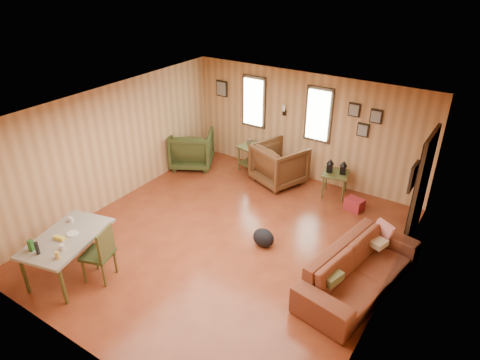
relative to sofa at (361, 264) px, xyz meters
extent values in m
cube|color=brown|center=(-2.37, -0.09, -0.46)|extent=(5.50, 6.00, 0.02)
cube|color=#997C5B|center=(-2.37, -0.09, 1.96)|extent=(5.50, 6.00, 0.02)
cube|color=tan|center=(-2.37, 2.92, 0.75)|extent=(5.50, 0.02, 2.40)
cube|color=tan|center=(-2.37, -3.10, 0.75)|extent=(5.50, 0.02, 2.40)
cube|color=tan|center=(-5.13, -0.09, 0.75)|extent=(0.02, 6.00, 2.40)
cube|color=tan|center=(0.39, -0.09, 0.75)|extent=(0.02, 6.00, 2.40)
cube|color=black|center=(-3.67, 2.88, 1.10)|extent=(0.60, 0.05, 1.20)
cube|color=#E0F2D1|center=(-3.67, 2.84, 1.10)|extent=(0.48, 0.04, 1.06)
cube|color=black|center=(-2.07, 2.88, 1.10)|extent=(0.60, 0.05, 1.20)
cube|color=#E0F2D1|center=(-2.07, 2.84, 1.10)|extent=(0.48, 0.04, 1.06)
cube|color=black|center=(-2.87, 2.86, 1.00)|extent=(0.07, 0.05, 0.12)
cylinder|color=silver|center=(-2.87, 2.80, 1.13)|extent=(0.07, 0.07, 0.14)
cube|color=black|center=(0.35, 1.86, 0.55)|extent=(0.06, 1.00, 2.05)
cube|color=black|center=(0.31, 1.86, 0.55)|extent=(0.04, 0.82, 1.90)
cube|color=black|center=(-1.32, 2.88, 1.35)|extent=(0.24, 0.04, 0.28)
cube|color=#9E998C|center=(-1.32, 2.85, 1.35)|extent=(0.19, 0.02, 0.22)
cube|color=black|center=(-0.87, 2.88, 1.30)|extent=(0.24, 0.04, 0.28)
cube|color=#9E998C|center=(-0.87, 2.85, 1.30)|extent=(0.19, 0.02, 0.22)
cube|color=black|center=(-1.09, 2.88, 0.97)|extent=(0.24, 0.04, 0.28)
cube|color=#9E998C|center=(-1.09, 2.85, 0.97)|extent=(0.19, 0.02, 0.22)
cube|color=black|center=(-4.57, 2.88, 1.27)|extent=(0.30, 0.04, 0.38)
cube|color=#9E998C|center=(-4.57, 2.85, 1.27)|extent=(0.24, 0.02, 0.31)
cube|color=black|center=(0.35, 0.76, 1.25)|extent=(0.04, 0.34, 0.42)
cube|color=#9E998C|center=(0.32, 0.76, 1.25)|extent=(0.02, 0.27, 0.34)
imported|color=brown|center=(0.00, 0.00, 0.00)|extent=(1.07, 2.40, 0.91)
imported|color=#533219|center=(-2.66, 2.34, 0.05)|extent=(1.24, 1.20, 1.00)
imported|color=#323C1B|center=(-4.82, 1.95, 0.03)|extent=(1.25, 1.23, 0.97)
cube|color=#494B21|center=(-3.46, 2.52, 0.15)|extent=(0.70, 0.66, 0.04)
cube|color=#494B21|center=(-3.46, 2.52, -0.26)|extent=(0.63, 0.59, 0.03)
cylinder|color=#494B21|center=(-3.75, 2.36, -0.16)|extent=(0.05, 0.05, 0.59)
cylinder|color=#494B21|center=(-3.26, 2.26, -0.16)|extent=(0.05, 0.05, 0.59)
cylinder|color=#494B21|center=(-3.66, 2.78, -0.16)|extent=(0.05, 0.05, 0.59)
cylinder|color=#494B21|center=(-3.17, 2.68, -0.16)|extent=(0.05, 0.05, 0.59)
cube|color=brown|center=(-3.58, 2.55, 0.24)|extent=(0.11, 0.04, 0.14)
cube|color=brown|center=(-3.35, 2.50, 0.23)|extent=(0.10, 0.04, 0.13)
cube|color=#494B21|center=(-1.40, 2.46, 0.07)|extent=(0.62, 0.62, 0.04)
cylinder|color=#494B21|center=(-1.56, 2.21, -0.19)|extent=(0.04, 0.04, 0.52)
cylinder|color=#494B21|center=(-1.15, 2.30, -0.19)|extent=(0.04, 0.04, 0.52)
cylinder|color=#494B21|center=(-1.65, 2.62, -0.19)|extent=(0.04, 0.04, 0.52)
cylinder|color=#494B21|center=(-1.24, 2.71, -0.19)|extent=(0.04, 0.04, 0.52)
cube|color=black|center=(-1.53, 2.43, 0.18)|extent=(0.14, 0.14, 0.19)
cone|color=black|center=(-1.53, 2.43, 0.33)|extent=(0.19, 0.19, 0.10)
cube|color=black|center=(-1.27, 2.49, 0.18)|extent=(0.14, 0.14, 0.19)
cone|color=black|center=(-1.27, 2.49, 0.33)|extent=(0.19, 0.19, 0.10)
cube|color=maroon|center=(-0.84, 2.15, -0.33)|extent=(0.39, 0.32, 0.25)
ellipsoid|color=black|center=(-1.75, 0.12, -0.28)|extent=(0.47, 0.42, 0.34)
cube|color=brown|center=(-0.32, -0.53, 0.03)|extent=(0.46, 0.41, 0.13)
cube|color=red|center=(0.06, 0.90, 0.11)|extent=(0.36, 0.18, 0.35)
cube|color=gray|center=(0.01, 0.66, 0.02)|extent=(0.39, 0.34, 0.10)
cube|color=gray|center=(-3.95, -2.18, 0.23)|extent=(1.13, 1.54, 0.05)
cylinder|color=#494B21|center=(-4.15, -2.85, -0.12)|extent=(0.07, 0.07, 0.67)
cylinder|color=#494B21|center=(-3.46, -2.69, -0.12)|extent=(0.07, 0.07, 0.67)
cylinder|color=#494B21|center=(-4.43, -1.68, -0.12)|extent=(0.07, 0.07, 0.67)
cylinder|color=#494B21|center=(-3.74, -1.51, -0.12)|extent=(0.07, 0.07, 0.67)
cylinder|color=#BCB9B2|center=(-3.72, -2.41, 0.30)|extent=(0.09, 0.09, 0.08)
cylinder|color=#BCB9B2|center=(-4.23, -1.87, 0.30)|extent=(0.09, 0.09, 0.08)
cube|color=#20551E|center=(-4.08, -2.67, 0.34)|extent=(0.08, 0.08, 0.18)
cylinder|color=black|center=(-3.92, -2.67, 0.36)|extent=(0.07, 0.07, 0.20)
cylinder|color=#B49347|center=(-3.60, -2.58, 0.31)|extent=(0.08, 0.08, 0.11)
cylinder|color=#BCB9B2|center=(-3.92, -2.08, 0.26)|extent=(0.22, 0.22, 0.02)
cube|color=gold|center=(-3.97, -2.28, 0.28)|extent=(0.18, 0.11, 0.06)
cube|color=#323C1B|center=(-3.49, -2.02, 0.00)|extent=(0.54, 0.54, 0.05)
cube|color=#494B21|center=(-3.31, -1.96, 0.26)|extent=(0.17, 0.40, 0.47)
cylinder|color=#494B21|center=(-3.60, -2.23, -0.23)|extent=(0.05, 0.05, 0.45)
cylinder|color=#494B21|center=(-3.27, -2.13, -0.23)|extent=(0.05, 0.05, 0.45)
cylinder|color=#494B21|center=(-3.71, -1.90, -0.23)|extent=(0.05, 0.05, 0.45)
cylinder|color=#494B21|center=(-3.38, -1.80, -0.23)|extent=(0.05, 0.05, 0.45)
camera|label=1|loc=(1.25, -5.22, 4.14)|focal=32.00mm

